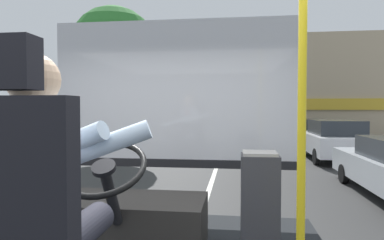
% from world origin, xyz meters
% --- Properties ---
extents(ground, '(18.00, 44.00, 0.06)m').
position_xyz_m(ground, '(0.00, 8.80, -0.02)').
color(ground, '#2E2E2E').
extents(bus_driver, '(0.78, 0.57, 0.83)m').
position_xyz_m(bus_driver, '(-0.16, -0.49, 1.56)').
color(bus_driver, '#282833').
rests_on(bus_driver, driver_seat).
extents(steering_console, '(1.10, 1.02, 0.86)m').
position_xyz_m(steering_console, '(-0.16, 0.63, 1.02)').
color(steering_console, '#282623').
rests_on(steering_console, bus_floor).
extents(handrail_pole, '(0.04, 0.04, 1.90)m').
position_xyz_m(handrail_pole, '(0.94, 0.05, 1.75)').
color(handrail_pole, yellow).
rests_on(handrail_pole, bus_floor).
extents(fare_box, '(0.26, 0.26, 0.76)m').
position_xyz_m(fare_box, '(0.77, 0.60, 1.18)').
color(fare_box, '#333338').
rests_on(fare_box, bus_floor).
extents(windshield_panel, '(2.50, 0.08, 1.48)m').
position_xyz_m(windshield_panel, '(0.00, 1.62, 1.85)').
color(windshield_panel, silver).
extents(street_tree, '(3.24, 3.24, 5.65)m').
position_xyz_m(street_tree, '(-3.94, 10.61, 4.01)').
color(street_tree, '#4C3828').
rests_on(street_tree, ground).
extents(shop_building, '(12.03, 4.12, 5.94)m').
position_xyz_m(shop_building, '(6.03, 19.26, 2.97)').
color(shop_building, tan).
rests_on(shop_building, ground).
extents(parked_car_white, '(1.88, 3.83, 1.45)m').
position_xyz_m(parked_car_white, '(4.10, 10.99, 0.75)').
color(parked_car_white, silver).
rests_on(parked_car_white, ground).
extents(parked_car_green, '(1.86, 3.96, 1.32)m').
position_xyz_m(parked_car_green, '(4.09, 16.07, 0.68)').
color(parked_car_green, '#195633').
rests_on(parked_car_green, ground).
extents(parked_car_blue, '(1.95, 4.10, 1.29)m').
position_xyz_m(parked_car_blue, '(4.23, 22.77, 0.67)').
color(parked_car_blue, navy).
rests_on(parked_car_blue, ground).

